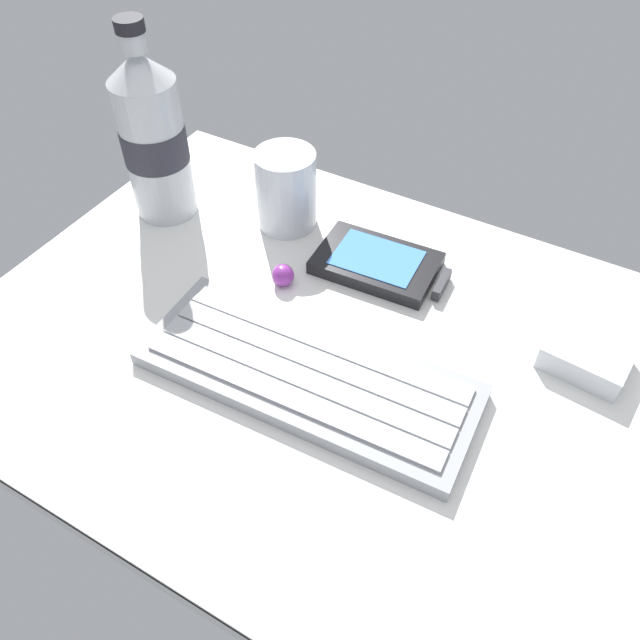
# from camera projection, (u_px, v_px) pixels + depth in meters

# --- Properties ---
(ground_plane) EXTENTS (0.64, 0.48, 0.03)m
(ground_plane) POSITION_uv_depth(u_px,v_px,m) (319.00, 351.00, 0.58)
(ground_plane) COLOR silver
(keyboard) EXTENTS (0.29, 0.12, 0.02)m
(keyboard) POSITION_uv_depth(u_px,v_px,m) (308.00, 374.00, 0.54)
(keyboard) COLOR #93969B
(keyboard) RESTS_ON ground_plane
(handheld_device) EXTENTS (0.13, 0.08, 0.02)m
(handheld_device) POSITION_uv_depth(u_px,v_px,m) (382.00, 265.00, 0.64)
(handheld_device) COLOR black
(handheld_device) RESTS_ON ground_plane
(juice_cup) EXTENTS (0.06, 0.06, 0.09)m
(juice_cup) POSITION_uv_depth(u_px,v_px,m) (286.00, 192.00, 0.67)
(juice_cup) COLOR silver
(juice_cup) RESTS_ON ground_plane
(water_bottle) EXTENTS (0.07, 0.07, 0.21)m
(water_bottle) POSITION_uv_depth(u_px,v_px,m) (153.00, 137.00, 0.64)
(water_bottle) COLOR silver
(water_bottle) RESTS_ON ground_plane
(charger_block) EXTENTS (0.08, 0.06, 0.02)m
(charger_block) POSITION_uv_depth(u_px,v_px,m) (587.00, 356.00, 0.55)
(charger_block) COLOR silver
(charger_block) RESTS_ON ground_plane
(trackball_mouse) EXTENTS (0.02, 0.02, 0.02)m
(trackball_mouse) POSITION_uv_depth(u_px,v_px,m) (283.00, 275.00, 0.62)
(trackball_mouse) COLOR purple
(trackball_mouse) RESTS_ON ground_plane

